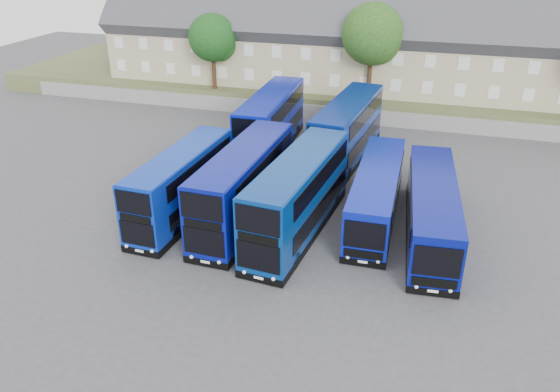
{
  "coord_description": "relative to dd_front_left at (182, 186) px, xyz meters",
  "views": [
    {
      "loc": [
        8.67,
        -27.07,
        17.3
      ],
      "look_at": [
        -0.04,
        2.14,
        2.2
      ],
      "focal_mm": 35.0,
      "sensor_mm": 36.0,
      "label": 1
    }
  ],
  "objects": [
    {
      "name": "terrace_row",
      "position": [
        6.63,
        28.15,
        4.46
      ],
      "size": [
        54.0,
        10.4,
        11.2
      ],
      "color": "tan",
      "rests_on": "earth_bank"
    },
    {
      "name": "ground",
      "position": [
        6.63,
        -1.85,
        -2.14
      ],
      "size": [
        120.0,
        120.0,
        0.0
      ],
      "primitive_type": "plane",
      "color": "#424246",
      "rests_on": "ground"
    },
    {
      "name": "dd_front_left",
      "position": [
        0.0,
        0.0,
        0.0
      ],
      "size": [
        2.98,
        11.07,
        4.36
      ],
      "rotation": [
        0.0,
        0.0,
        -0.04
      ],
      "color": "#082AA3",
      "rests_on": "ground"
    },
    {
      "name": "coach_east_b",
      "position": [
        15.77,
        1.81,
        -0.41
      ],
      "size": [
        3.75,
        13.09,
        3.53
      ],
      "rotation": [
        0.0,
        0.0,
        0.08
      ],
      "color": "#060F7A",
      "rests_on": "ground"
    },
    {
      "name": "coach_east_a",
      "position": [
        12.23,
        3.3,
        -0.47
      ],
      "size": [
        2.91,
        12.51,
        3.4
      ],
      "rotation": [
        0.0,
        0.0,
        0.02
      ],
      "color": "#0817A4",
      "rests_on": "ground"
    },
    {
      "name": "dd_front_mid",
      "position": [
        4.1,
        0.58,
        0.22
      ],
      "size": [
        3.16,
        12.17,
        4.8
      ],
      "rotation": [
        0.0,
        0.0,
        -0.03
      ],
      "color": "#071184",
      "rests_on": "ground"
    },
    {
      "name": "retaining_wall",
      "position": [
        6.63,
        22.15,
        -1.39
      ],
      "size": [
        70.0,
        0.4,
        1.5
      ],
      "primitive_type": "cube",
      "color": "slate",
      "rests_on": "ground"
    },
    {
      "name": "earth_bank",
      "position": [
        6.63,
        32.15,
        -1.14
      ],
      "size": [
        80.0,
        20.0,
        2.0
      ],
      "primitive_type": "cube",
      "color": "#4F542F",
      "rests_on": "ground"
    },
    {
      "name": "dd_front_right",
      "position": [
        7.83,
        -0.0,
        0.24
      ],
      "size": [
        3.9,
        12.39,
        4.85
      ],
      "rotation": [
        0.0,
        0.0,
        -0.09
      ],
      "color": "navy",
      "rests_on": "ground"
    },
    {
      "name": "dd_rear_right",
      "position": [
        8.56,
        12.64,
        0.27
      ],
      "size": [
        4.0,
        12.53,
        4.9
      ],
      "rotation": [
        0.0,
        0.0,
        -0.1
      ],
      "color": "navy",
      "rests_on": "ground"
    },
    {
      "name": "dd_rear_left",
      "position": [
        2.0,
        13.0,
        0.25
      ],
      "size": [
        3.1,
        12.31,
        4.87
      ],
      "rotation": [
        0.0,
        0.0,
        0.02
      ],
      "color": "#091AA7",
      "rests_on": "ground"
    },
    {
      "name": "tree_west",
      "position": [
        -7.23,
        23.25,
        4.91
      ],
      "size": [
        4.8,
        4.8,
        7.65
      ],
      "color": "#382314",
      "rests_on": "earth_bank"
    },
    {
      "name": "tree_mid",
      "position": [
        8.77,
        23.75,
        5.93
      ],
      "size": [
        5.76,
        5.76,
        9.18
      ],
      "color": "#382314",
      "rests_on": "earth_bank"
    }
  ]
}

